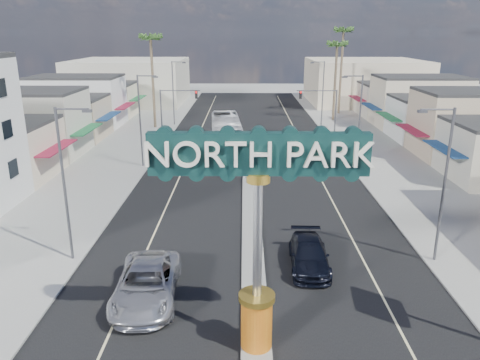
{
  "coord_description": "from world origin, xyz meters",
  "views": [
    {
      "loc": [
        -0.54,
        -14.74,
        12.77
      ],
      "look_at": [
        -0.78,
        12.31,
        4.23
      ],
      "focal_mm": 35.0,
      "sensor_mm": 36.0,
      "label": 1
    }
  ],
  "objects_px": {
    "traffic_signal_right": "(322,104)",
    "car_parked_right": "(301,151)",
    "streetlight_r_mid": "(358,117)",
    "streetlight_l_near": "(66,178)",
    "streetlight_l_mid": "(142,116)",
    "palm_left_far": "(151,43)",
    "streetlight_r_far": "(322,90)",
    "palm_right_far": "(343,35)",
    "gateway_sign": "(258,219)",
    "streetlight_l_far": "(174,90)",
    "city_bus": "(226,134)",
    "palm_right_mid": "(337,48)",
    "suv_left": "(147,284)",
    "traffic_signal_left": "(175,104)",
    "suv_right": "(309,255)",
    "streetlight_r_near": "(442,179)"
  },
  "relations": [
    {
      "from": "suv_right",
      "to": "streetlight_r_far",
      "type": "bearing_deg",
      "value": 82.31
    },
    {
      "from": "streetlight_l_mid",
      "to": "car_parked_right",
      "type": "xyz_separation_m",
      "value": [
        15.97,
        3.66,
        -4.27
      ]
    },
    {
      "from": "traffic_signal_right",
      "to": "streetlight_l_far",
      "type": "height_order",
      "value": "streetlight_l_far"
    },
    {
      "from": "suv_left",
      "to": "city_bus",
      "type": "relative_size",
      "value": 0.48
    },
    {
      "from": "streetlight_r_mid",
      "to": "city_bus",
      "type": "height_order",
      "value": "streetlight_r_mid"
    },
    {
      "from": "suv_left",
      "to": "suv_right",
      "type": "bearing_deg",
      "value": 19.31
    },
    {
      "from": "streetlight_r_near",
      "to": "gateway_sign",
      "type": "bearing_deg",
      "value": -142.45
    },
    {
      "from": "palm_left_far",
      "to": "car_parked_right",
      "type": "bearing_deg",
      "value": -41.4
    },
    {
      "from": "palm_right_far",
      "to": "palm_right_mid",
      "type": "bearing_deg",
      "value": -108.43
    },
    {
      "from": "city_bus",
      "to": "streetlight_r_far",
      "type": "bearing_deg",
      "value": 45.16
    },
    {
      "from": "suv_left",
      "to": "city_bus",
      "type": "distance_m",
      "value": 31.33
    },
    {
      "from": "streetlight_l_near",
      "to": "streetlight_l_mid",
      "type": "height_order",
      "value": "same"
    },
    {
      "from": "streetlight_r_mid",
      "to": "streetlight_l_mid",
      "type": "bearing_deg",
      "value": 180.0
    },
    {
      "from": "streetlight_l_far",
      "to": "streetlight_l_near",
      "type": "bearing_deg",
      "value": -90.0
    },
    {
      "from": "palm_right_mid",
      "to": "suv_left",
      "type": "relative_size",
      "value": 1.88
    },
    {
      "from": "streetlight_l_near",
      "to": "streetlight_l_mid",
      "type": "distance_m",
      "value": 20.0
    },
    {
      "from": "palm_right_mid",
      "to": "streetlight_r_far",
      "type": "bearing_deg",
      "value": -122.69
    },
    {
      "from": "traffic_signal_left",
      "to": "suv_left",
      "type": "height_order",
      "value": "traffic_signal_left"
    },
    {
      "from": "streetlight_r_far",
      "to": "streetlight_r_near",
      "type": "bearing_deg",
      "value": -90.0
    },
    {
      "from": "suv_left",
      "to": "traffic_signal_left",
      "type": "bearing_deg",
      "value": 92.85
    },
    {
      "from": "streetlight_l_near",
      "to": "streetlight_l_far",
      "type": "height_order",
      "value": "same"
    },
    {
      "from": "streetlight_l_far",
      "to": "palm_right_far",
      "type": "height_order",
      "value": "palm_right_far"
    },
    {
      "from": "streetlight_l_far",
      "to": "city_bus",
      "type": "height_order",
      "value": "streetlight_l_far"
    },
    {
      "from": "gateway_sign",
      "to": "palm_right_far",
      "type": "xyz_separation_m",
      "value": [
        15.0,
        60.02,
        6.46
      ]
    },
    {
      "from": "traffic_signal_right",
      "to": "streetlight_r_far",
      "type": "distance_m",
      "value": 8.14
    },
    {
      "from": "suv_left",
      "to": "suv_right",
      "type": "xyz_separation_m",
      "value": [
        8.52,
        3.47,
        -0.14
      ]
    },
    {
      "from": "traffic_signal_right",
      "to": "suv_right",
      "type": "bearing_deg",
      "value": -99.83
    },
    {
      "from": "palm_right_mid",
      "to": "gateway_sign",
      "type": "bearing_deg",
      "value": -103.53
    },
    {
      "from": "palm_right_mid",
      "to": "car_parked_right",
      "type": "bearing_deg",
      "value": -108.48
    },
    {
      "from": "suv_left",
      "to": "city_bus",
      "type": "height_order",
      "value": "city_bus"
    },
    {
      "from": "streetlight_l_near",
      "to": "palm_left_far",
      "type": "height_order",
      "value": "palm_left_far"
    },
    {
      "from": "streetlight_l_near",
      "to": "streetlight_r_near",
      "type": "xyz_separation_m",
      "value": [
        20.87,
        0.0,
        0.0
      ]
    },
    {
      "from": "traffic_signal_right",
      "to": "palm_right_mid",
      "type": "xyz_separation_m",
      "value": [
        3.82,
        12.01,
        6.33
      ]
    },
    {
      "from": "streetlight_r_near",
      "to": "streetlight_l_far",
      "type": "bearing_deg",
      "value": 116.42
    },
    {
      "from": "streetlight_r_near",
      "to": "streetlight_r_far",
      "type": "bearing_deg",
      "value": 90.0
    },
    {
      "from": "streetlight_l_far",
      "to": "city_bus",
      "type": "bearing_deg",
      "value": -62.31
    },
    {
      "from": "traffic_signal_right",
      "to": "car_parked_right",
      "type": "bearing_deg",
      "value": -109.45
    },
    {
      "from": "streetlight_l_mid",
      "to": "palm_left_far",
      "type": "height_order",
      "value": "palm_left_far"
    },
    {
      "from": "gateway_sign",
      "to": "traffic_signal_left",
      "type": "bearing_deg",
      "value": 102.33
    },
    {
      "from": "traffic_signal_right",
      "to": "city_bus",
      "type": "xyz_separation_m",
      "value": [
        -11.72,
        -7.04,
        -2.39
      ]
    },
    {
      "from": "gateway_sign",
      "to": "streetlight_r_mid",
      "type": "bearing_deg",
      "value": 69.58
    },
    {
      "from": "streetlight_r_far",
      "to": "streetlight_l_near",
      "type": "bearing_deg",
      "value": -116.42
    },
    {
      "from": "streetlight_l_far",
      "to": "car_parked_right",
      "type": "height_order",
      "value": "streetlight_l_far"
    },
    {
      "from": "traffic_signal_left",
      "to": "streetlight_l_far",
      "type": "distance_m",
      "value": 8.14
    },
    {
      "from": "gateway_sign",
      "to": "streetlight_l_far",
      "type": "height_order",
      "value": "gateway_sign"
    },
    {
      "from": "traffic_signal_right",
      "to": "streetlight_r_mid",
      "type": "relative_size",
      "value": 0.67
    },
    {
      "from": "streetlight_r_far",
      "to": "palm_right_far",
      "type": "xyz_separation_m",
      "value": [
        4.57,
        10.0,
        7.32
      ]
    },
    {
      "from": "traffic_signal_right",
      "to": "streetlight_l_mid",
      "type": "height_order",
      "value": "streetlight_l_mid"
    },
    {
      "from": "traffic_signal_left",
      "to": "traffic_signal_right",
      "type": "xyz_separation_m",
      "value": [
        18.37,
        0.0,
        0.0
      ]
    },
    {
      "from": "palm_left_far",
      "to": "suv_right",
      "type": "distance_m",
      "value": 45.14
    }
  ]
}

